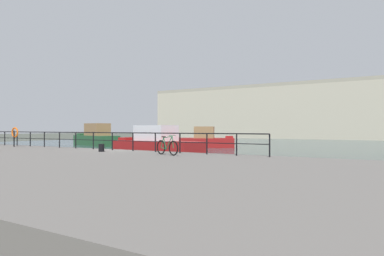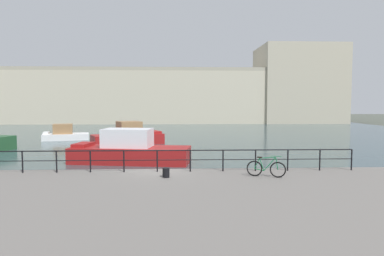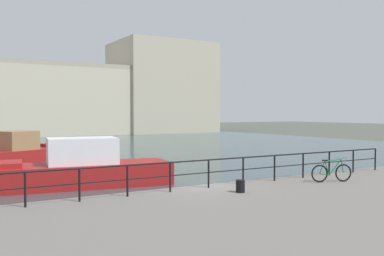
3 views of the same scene
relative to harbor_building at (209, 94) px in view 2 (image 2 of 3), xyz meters
name	(u,v)px [view 2 (image 2 of 3)]	position (x,y,z in m)	size (l,w,h in m)	color
ground_plane	(159,185)	(-7.97, -58.89, -6.30)	(240.00, 240.00, 0.00)	#4C5147
water_basin	(171,134)	(-7.97, -28.69, -6.29)	(80.00, 60.00, 0.01)	#33474C
quay_promenade	(148,219)	(-7.97, -65.39, -5.87)	(56.00, 13.00, 0.86)	slate
harbor_building	(209,94)	(0.00, 0.00, 0.00)	(73.06, 13.89, 16.74)	#C1B79E
moored_cabin_cruiser	(129,150)	(-10.44, -51.97, -5.41)	(8.67, 4.09, 2.42)	maroon
moored_red_daysailer	(65,134)	(-20.12, -35.96, -5.64)	(5.55, 3.78, 1.84)	white
moored_small_launch	(129,136)	(-12.05, -40.91, -5.45)	(7.55, 5.35, 2.38)	maroon
quay_railing	(124,157)	(-9.63, -59.64, -4.70)	(22.76, 0.07, 1.08)	black
parked_bicycle	(266,168)	(-2.98, -61.05, -5.05)	(1.69, 0.65, 0.98)	black
mooring_bollard	(166,173)	(-7.53, -60.98, -5.22)	(0.32, 0.32, 0.44)	black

